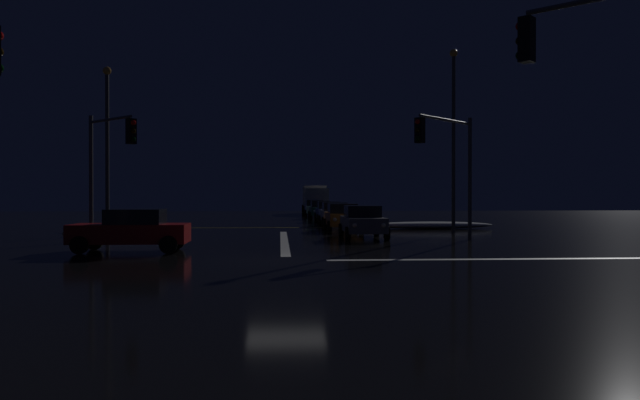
{
  "coord_description": "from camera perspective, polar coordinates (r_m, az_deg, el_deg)",
  "views": [
    {
      "loc": [
        -0.2,
        -19.74,
        2.1
      ],
      "look_at": [
        1.85,
        11.84,
        1.83
      ],
      "focal_mm": 34.86,
      "sensor_mm": 36.0,
      "label": 1
    }
  ],
  "objects": [
    {
      "name": "traffic_signal_nw",
      "position": [
        28.38,
        -18.87,
        4.03
      ],
      "size": [
        2.64,
        2.64,
        5.64
      ],
      "color": "#4C4C51",
      "rests_on": "ground"
    },
    {
      "name": "streetlamp_right_near",
      "position": [
        35.11,
        12.16,
        6.46
      ],
      "size": [
        0.44,
        0.44,
        10.1
      ],
      "color": "#424247",
      "rests_on": "ground"
    },
    {
      "name": "sedan_green",
      "position": [
        54.24,
        0.03,
        -0.88
      ],
      "size": [
        2.02,
        4.33,
        1.57
      ],
      "color": "#14512D",
      "rests_on": "ground"
    },
    {
      "name": "sedan_orange",
      "position": [
        36.49,
        2.09,
        -1.55
      ],
      "size": [
        2.02,
        4.33,
        1.57
      ],
      "color": "#C66014",
      "rests_on": "ground"
    },
    {
      "name": "snow_bank_left_curb",
      "position": [
        36.01,
        -17.94,
        -2.5
      ],
      "size": [
        6.14,
        1.5,
        0.47
      ],
      "color": "white",
      "rests_on": "ground"
    },
    {
      "name": "centre_line_ns",
      "position": [
        39.64,
        -3.42,
        -2.54
      ],
      "size": [
        22.0,
        0.15,
        0.01
      ],
      "color": "yellow",
      "rests_on": "ground"
    },
    {
      "name": "ground",
      "position": [
        19.86,
        -3.12,
        -5.72
      ],
      "size": [
        120.0,
        120.0,
        0.1
      ],
      "primitive_type": "cube",
      "color": "black"
    },
    {
      "name": "box_truck",
      "position": [
        67.71,
        -0.47,
        0.16
      ],
      "size": [
        2.68,
        8.28,
        3.08
      ],
      "color": "beige",
      "rests_on": "ground"
    },
    {
      "name": "sedan_red_crossing",
      "position": [
        23.94,
        -16.94,
        -2.64
      ],
      "size": [
        4.33,
        2.02,
        1.57
      ],
      "color": "maroon",
      "rests_on": "ground"
    },
    {
      "name": "sedan_white",
      "position": [
        60.88,
        -0.51,
        -0.73
      ],
      "size": [
        2.02,
        4.33,
        1.57
      ],
      "color": "silver",
      "rests_on": "ground"
    },
    {
      "name": "stop_line_north",
      "position": [
        28.07,
        -3.3,
        -3.79
      ],
      "size": [
        0.35,
        14.12,
        0.01
      ],
      "color": "white",
      "rests_on": "ground"
    },
    {
      "name": "traffic_signal_ne",
      "position": [
        28.08,
        11.75,
        4.26
      ],
      "size": [
        3.39,
        3.39,
        5.68
      ],
      "color": "#4C4C51",
      "rests_on": "ground"
    },
    {
      "name": "sedan_silver",
      "position": [
        42.35,
        1.38,
        -1.26
      ],
      "size": [
        2.02,
        4.33,
        1.57
      ],
      "color": "#B7B7BC",
      "rests_on": "ground"
    },
    {
      "name": "crosswalk_bar_east",
      "position": [
        21.62,
        19.68,
        -5.1
      ],
      "size": [
        14.12,
        0.4,
        0.01
      ],
      "color": "white",
      "rests_on": "ground"
    },
    {
      "name": "sedan_gray",
      "position": [
        30.04,
        3.95,
        -1.99
      ],
      "size": [
        2.02,
        4.33,
        1.57
      ],
      "color": "slate",
      "rests_on": "ground"
    },
    {
      "name": "snow_bank_right_curb",
      "position": [
        38.84,
        10.07,
        -2.29
      ],
      "size": [
        7.86,
        1.5,
        0.44
      ],
      "color": "white",
      "rests_on": "ground"
    },
    {
      "name": "streetlamp_left_near",
      "position": [
        34.94,
        -18.95,
        5.44
      ],
      "size": [
        0.44,
        0.44,
        8.89
      ],
      "color": "#424247",
      "rests_on": "ground"
    },
    {
      "name": "sedan_blue",
      "position": [
        48.23,
        0.79,
        -1.05
      ],
      "size": [
        2.02,
        4.33,
        1.57
      ],
      "color": "navy",
      "rests_on": "ground"
    }
  ]
}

